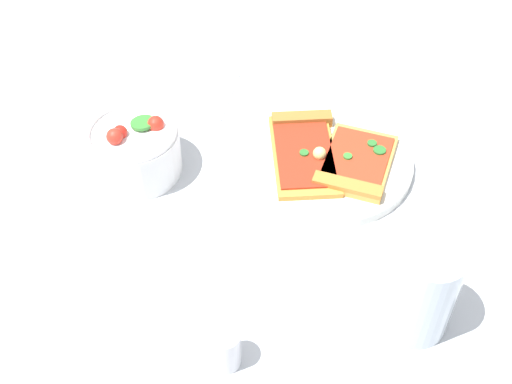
{
  "coord_description": "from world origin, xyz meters",
  "views": [
    {
      "loc": [
        -0.65,
        0.0,
        0.65
      ],
      "look_at": [
        -0.07,
        0.06,
        0.03
      ],
      "focal_mm": 47.97,
      "sensor_mm": 36.0,
      "label": 1
    }
  ],
  "objects": [
    {
      "name": "salad_bowl",
      "position": [
        -0.02,
        0.22,
        0.04
      ],
      "size": [
        0.12,
        0.12,
        0.08
      ],
      "color": "white",
      "rests_on": "ground_plane"
    },
    {
      "name": "pizza_slice_near",
      "position": [
        0.03,
        -0.0,
        0.02
      ],
      "size": [
        0.17,
        0.11,
        0.02
      ],
      "color": "gold",
      "rests_on": "plate"
    },
    {
      "name": "paper_napkin",
      "position": [
        0.16,
        0.18,
        0.0
      ],
      "size": [
        0.14,
        0.14,
        0.0
      ],
      "primitive_type": "cube",
      "rotation": [
        0.0,
        0.0,
        -0.13
      ],
      "color": "white",
      "rests_on": "ground_plane"
    },
    {
      "name": "ground_plane",
      "position": [
        0.0,
        0.0,
        0.0
      ],
      "size": [
        2.4,
        2.4,
        0.0
      ],
      "primitive_type": "plane",
      "color": "silver",
      "rests_on": "ground"
    },
    {
      "name": "pizza_slice_far",
      "position": [
        -0.0,
        -0.07,
        0.02
      ],
      "size": [
        0.14,
        0.12,
        0.02
      ],
      "color": "gold",
      "rests_on": "plate"
    },
    {
      "name": "soda_glass",
      "position": [
        -0.22,
        -0.13,
        0.06
      ],
      "size": [
        0.07,
        0.07,
        0.12
      ],
      "color": "silver",
      "rests_on": "ground_plane"
    },
    {
      "name": "pepper_shaker",
      "position": [
        -0.29,
        0.07,
        0.03
      ],
      "size": [
        0.03,
        0.03,
        0.06
      ],
      "color": "silver",
      "rests_on": "ground_plane"
    },
    {
      "name": "plate",
      "position": [
        0.02,
        -0.03,
        0.01
      ],
      "size": [
        0.24,
        0.24,
        0.01
      ],
      "primitive_type": "cylinder",
      "color": "silver",
      "rests_on": "ground_plane"
    }
  ]
}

